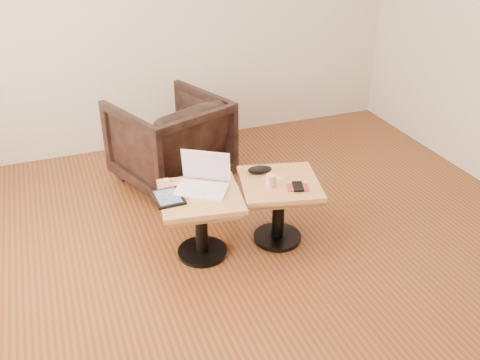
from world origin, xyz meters
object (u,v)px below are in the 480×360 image
object	(u,v)px
striped_cup	(271,181)
side_table_left	(201,210)
laptop	(203,182)
armchair	(170,141)
side_table_right	(279,196)

from	to	relation	value
striped_cup	side_table_left	bearing A→B (deg)	171.69
side_table_left	laptop	bearing A→B (deg)	66.92
side_table_left	striped_cup	xyz separation A→B (m)	(0.46, -0.07, 0.16)
laptop	armchair	world-z (taller)	armchair
laptop	armchair	size ratio (longest dim) A/B	0.51
laptop	armchair	xyz separation A→B (m)	(0.03, 1.00, -0.15)
laptop	side_table_right	bearing A→B (deg)	22.55
side_table_left	striped_cup	size ratio (longest dim) A/B	6.75
side_table_right	laptop	bearing A→B (deg)	-177.01
side_table_right	laptop	world-z (taller)	laptop
side_table_left	laptop	distance (m)	0.18
side_table_left	armchair	world-z (taller)	armchair
side_table_left	side_table_right	xyz separation A→B (m)	(0.55, -0.03, 0.00)
striped_cup	armchair	size ratio (longest dim) A/B	0.11
striped_cup	armchair	bearing A→B (deg)	109.29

